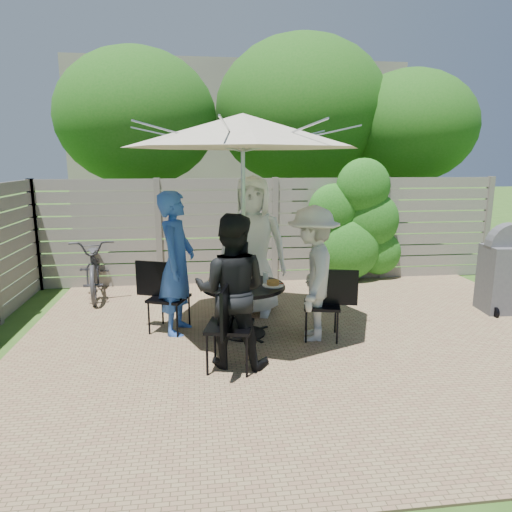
{
  "coord_description": "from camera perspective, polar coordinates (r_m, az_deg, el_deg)",
  "views": [
    {
      "loc": [
        -1.33,
        -4.81,
        2.14
      ],
      "look_at": [
        -0.62,
        0.73,
        0.96
      ],
      "focal_mm": 32.0,
      "sensor_mm": 36.0,
      "label": 1
    }
  ],
  "objects": [
    {
      "name": "plate_right",
      "position": [
        5.52,
        2.15,
        -3.48
      ],
      "size": [
        0.26,
        0.26,
        0.06
      ],
      "color": "white",
      "rests_on": "patio_table"
    },
    {
      "name": "plate_back",
      "position": [
        5.9,
        -1.03,
        -2.45
      ],
      "size": [
        0.26,
        0.26,
        0.06
      ],
      "color": "white",
      "rests_on": "patio_table"
    },
    {
      "name": "patio_table",
      "position": [
        5.62,
        -1.55,
        -5.55
      ],
      "size": [
        1.21,
        1.21,
        0.65
      ],
      "rotation": [
        0.0,
        0.0,
        -0.25
      ],
      "color": "black",
      "rests_on": "ground"
    },
    {
      "name": "plate_front",
      "position": [
        5.22,
        -2.16,
        -4.39
      ],
      "size": [
        0.26,
        0.26,
        0.06
      ],
      "color": "white",
      "rests_on": "patio_table"
    },
    {
      "name": "umbrella",
      "position": [
        5.37,
        -1.67,
        15.36
      ],
      "size": [
        3.34,
        3.34,
        2.66
      ],
      "rotation": [
        0.0,
        0.0,
        -0.25
      ],
      "color": "silver",
      "rests_on": "ground"
    },
    {
      "name": "glass_back",
      "position": [
        5.81,
        -2.2,
        -2.22
      ],
      "size": [
        0.07,
        0.07,
        0.14
      ],
      "primitive_type": "cylinder",
      "color": "silver",
      "rests_on": "patio_table"
    },
    {
      "name": "bicycle",
      "position": [
        7.77,
        -19.49,
        -1.12
      ],
      "size": [
        0.95,
        1.91,
        0.96
      ],
      "primitive_type": "imported",
      "rotation": [
        0.0,
        0.0,
        0.18
      ],
      "color": "#333338",
      "rests_on": "ground"
    },
    {
      "name": "person_right",
      "position": [
        5.46,
        7.08,
        -2.24
      ],
      "size": [
        0.85,
        1.17,
        1.63
      ],
      "primitive_type": "imported",
      "rotation": [
        0.0,
        0.0,
        4.46
      ],
      "color": "beige",
      "rests_on": "ground"
    },
    {
      "name": "backyard_envelope",
      "position": [
        15.17,
        -1.96,
        13.68
      ],
      "size": [
        60.0,
        60.0,
        5.0
      ],
      "color": "#30541A",
      "rests_on": "ground"
    },
    {
      "name": "chair_back",
      "position": [
        6.58,
        -0.27,
        -4.38
      ],
      "size": [
        0.57,
        0.75,
        0.98
      ],
      "rotation": [
        0.0,
        0.0,
        4.46
      ],
      "color": "black",
      "rests_on": "ground"
    },
    {
      "name": "coffee_cup",
      "position": [
        5.75,
        -0.24,
        -2.48
      ],
      "size": [
        0.08,
        0.08,
        0.12
      ],
      "primitive_type": "cylinder",
      "color": "#C6B293",
      "rests_on": "patio_table"
    },
    {
      "name": "chair_right",
      "position": [
        5.63,
        8.32,
        -7.73
      ],
      "size": [
        0.67,
        0.51,
        0.87
      ],
      "rotation": [
        0.0,
        0.0,
        2.91
      ],
      "color": "black",
      "rests_on": "ground"
    },
    {
      "name": "person_front",
      "position": [
        4.73,
        -3.09,
        -4.43
      ],
      "size": [
        0.92,
        0.79,
        1.62
      ],
      "primitive_type": "imported",
      "rotation": [
        0.0,
        0.0,
        2.89
      ],
      "color": "black",
      "rests_on": "ground"
    },
    {
      "name": "glass_right",
      "position": [
        5.62,
        1.22,
        -2.72
      ],
      "size": [
        0.07,
        0.07,
        0.14
      ],
      "primitive_type": "cylinder",
      "color": "silver",
      "rests_on": "patio_table"
    },
    {
      "name": "chair_front",
      "position": [
        4.78,
        -3.3,
        -10.9
      ],
      "size": [
        0.56,
        0.73,
        0.96
      ],
      "rotation": [
        0.0,
        0.0,
        1.34
      ],
      "color": "black",
      "rests_on": "ground"
    },
    {
      "name": "syrup_jug",
      "position": [
        5.6,
        -2.09,
        -2.66
      ],
      "size": [
        0.09,
        0.09,
        0.16
      ],
      "primitive_type": "cylinder",
      "color": "#59280C",
      "rests_on": "patio_table"
    },
    {
      "name": "bbq_grill",
      "position": [
        7.35,
        28.85,
        -1.82
      ],
      "size": [
        0.67,
        0.54,
        1.29
      ],
      "rotation": [
        0.0,
        0.0,
        -0.09
      ],
      "color": "#545458",
      "rests_on": "ground"
    },
    {
      "name": "person_back",
      "position": [
        6.29,
        -0.43,
        1.2
      ],
      "size": [
        1.07,
        0.83,
        1.94
      ],
      "primitive_type": "imported",
      "rotation": [
        0.0,
        0.0,
        6.03
      ],
      "color": "white",
      "rests_on": "ground"
    },
    {
      "name": "person_left",
      "position": [
        5.69,
        -9.86,
        -0.96
      ],
      "size": [
        0.58,
        0.74,
        1.79
      ],
      "primitive_type": "imported",
      "rotation": [
        0.0,
        0.0,
        7.6
      ],
      "color": "blue",
      "rests_on": "ground"
    },
    {
      "name": "chair_left",
      "position": [
        5.9,
        -10.91,
        -6.79
      ],
      "size": [
        0.69,
        0.57,
        0.91
      ],
      "rotation": [
        0.0,
        0.0,
        5.9
      ],
      "color": "black",
      "rests_on": "ground"
    },
    {
      "name": "glass_left",
      "position": [
        5.49,
        -4.41,
        -3.09
      ],
      "size": [
        0.07,
        0.07,
        0.14
      ],
      "primitive_type": "cylinder",
      "color": "silver",
      "rests_on": "patio_table"
    },
    {
      "name": "plate_left",
      "position": [
        5.62,
        -5.19,
        -3.23
      ],
      "size": [
        0.26,
        0.26,
        0.06
      ],
      "color": "white",
      "rests_on": "patio_table"
    }
  ]
}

